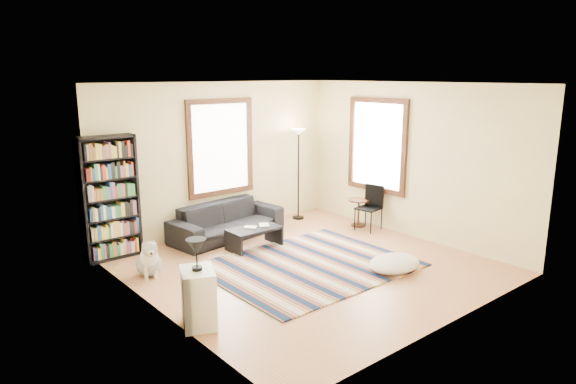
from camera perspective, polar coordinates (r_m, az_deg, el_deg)
floor at (r=8.15m, az=2.27°, el=-8.52°), size 5.00×5.00×0.10m
ceiling at (r=7.58m, az=2.47°, el=12.33°), size 5.00×5.00×0.10m
wall_back at (r=9.75m, az=-7.73°, el=3.82°), size 5.00×0.10×2.80m
wall_front at (r=6.13m, az=18.52°, el=-2.22°), size 5.00×0.10×2.80m
wall_left at (r=6.36m, az=-14.99°, el=-1.46°), size 0.10×5.00×2.80m
wall_right at (r=9.60m, az=13.77°, el=3.42°), size 0.10×5.00×2.80m
window_back at (r=9.65m, az=-7.52°, el=4.93°), size 1.20×0.06×1.60m
window_right at (r=10.00m, az=9.88°, el=5.14°), size 0.06×1.20×1.60m
rug at (r=8.12m, az=2.34°, el=-8.13°), size 3.03×2.43×0.02m
sofa at (r=9.48m, az=-6.80°, el=-3.14°), size 1.11×2.25×0.63m
bookshelf at (r=8.67m, az=-19.23°, el=-0.65°), size 0.90×0.30×2.00m
coffee_table at (r=8.88m, az=-3.78°, el=-5.12°), size 0.95×0.59×0.36m
book_a at (r=8.77m, az=-4.33°, el=-4.07°), size 0.25×0.25×0.02m
book_b at (r=8.94m, az=-3.20°, el=-3.71°), size 0.26×0.28×0.02m
floor_cushion at (r=8.08m, az=11.72°, el=-7.76°), size 0.93×0.73×0.22m
floor_lamp at (r=10.47m, az=1.16°, el=1.96°), size 0.34×0.34×1.86m
side_table at (r=10.18m, az=7.84°, el=-2.30°), size 0.49×0.49×0.54m
folding_chair at (r=9.92m, az=8.94°, el=-1.80°), size 0.48×0.46×0.86m
white_cabinet at (r=6.30m, az=-9.93°, el=-11.50°), size 0.55×0.61×0.70m
table_lamp at (r=6.09m, az=-10.13°, el=-6.87°), size 0.29×0.29×0.38m
dog at (r=7.94m, az=-15.26°, el=-6.96°), size 0.56×0.67×0.58m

